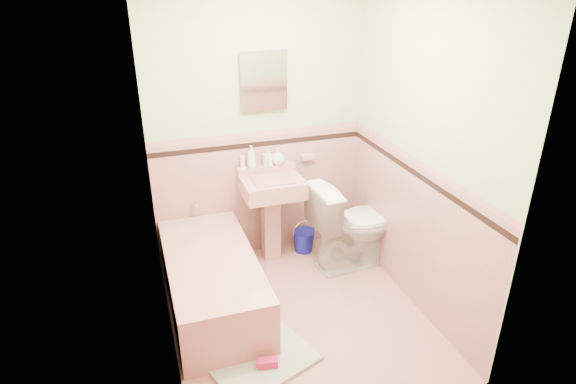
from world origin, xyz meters
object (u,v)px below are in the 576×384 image
object	(u,v)px
sink	(273,221)
medicine_cabinet	(264,81)
soap_bottle_right	(278,156)
soap_bottle_left	(251,157)
toilet	(354,224)
shoe	(267,363)
bucket	(304,241)
soap_bottle_mid	(267,157)
bathtub	(213,283)

from	to	relation	value
sink	medicine_cabinet	xyz separation A→B (m)	(0.00, 0.21, 1.27)
medicine_cabinet	soap_bottle_right	distance (m)	0.71
soap_bottle_left	toilet	world-z (taller)	soap_bottle_left
sink	soap_bottle_left	xyz separation A→B (m)	(-0.14, 0.18, 0.59)
medicine_cabinet	shoe	world-z (taller)	medicine_cabinet
sink	bucket	distance (m)	0.47
sink	soap_bottle_mid	size ratio (longest dim) A/B	5.07
sink	medicine_cabinet	size ratio (longest dim) A/B	1.69
medicine_cabinet	bucket	distance (m)	1.63
sink	bucket	bearing A→B (deg)	11.03
soap_bottle_right	toilet	world-z (taller)	soap_bottle_right
soap_bottle_left	shoe	distance (m)	1.84
medicine_cabinet	shoe	distance (m)	2.32
soap_bottle_mid	toilet	size ratio (longest dim) A/B	0.20
medicine_cabinet	toilet	size ratio (longest dim) A/B	0.59
soap_bottle_left	soap_bottle_mid	xyz separation A→B (m)	(0.15, 0.00, -0.02)
bathtub	toilet	distance (m)	1.42
soap_bottle_right	toilet	bearing A→B (deg)	-39.38
soap_bottle_mid	toilet	bearing A→B (deg)	-34.90
medicine_cabinet	toilet	xyz separation A→B (m)	(0.70, -0.51, -1.27)
bathtub	soap_bottle_left	size ratio (longest dim) A/B	7.11
soap_bottle_left	bucket	bearing A→B (deg)	-13.29
soap_bottle_right	shoe	bearing A→B (deg)	-110.32
sink	shoe	distance (m)	1.48
bathtub	medicine_cabinet	world-z (taller)	medicine_cabinet
soap_bottle_right	shoe	distance (m)	1.89
bathtub	soap_bottle_mid	distance (m)	1.26
soap_bottle_mid	bucket	world-z (taller)	soap_bottle_mid
soap_bottle_mid	shoe	xyz separation A→B (m)	(-0.47, -1.54, -0.95)
soap_bottle_right	toilet	xyz separation A→B (m)	(0.59, -0.48, -0.57)
soap_bottle_left	toilet	size ratio (longest dim) A/B	0.25
bathtub	medicine_cabinet	distance (m)	1.78
bathtub	sink	world-z (taller)	sink
toilet	soap_bottle_right	bearing A→B (deg)	46.26
soap_bottle_mid	toilet	xyz separation A→B (m)	(0.69, -0.48, -0.57)
soap_bottle_left	soap_bottle_right	size ratio (longest dim) A/B	1.31
soap_bottle_left	bucket	world-z (taller)	soap_bottle_left
soap_bottle_mid	shoe	size ratio (longest dim) A/B	1.15
sink	soap_bottle_mid	world-z (taller)	soap_bottle_mid
bathtub	soap_bottle_right	size ratio (longest dim) A/B	9.30
medicine_cabinet	soap_bottle_mid	bearing A→B (deg)	-71.40
soap_bottle_left	bucket	distance (m)	1.04
sink	soap_bottle_left	world-z (taller)	soap_bottle_left
bathtub	soap_bottle_left	xyz separation A→B (m)	(0.54, 0.71, 0.80)
bucket	soap_bottle_left	bearing A→B (deg)	166.71
sink	toilet	size ratio (longest dim) A/B	1.00
soap_bottle_mid	soap_bottle_right	distance (m)	0.10
sink	toilet	distance (m)	0.77
bucket	shoe	world-z (taller)	bucket
toilet	bathtub	bearing A→B (deg)	94.94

